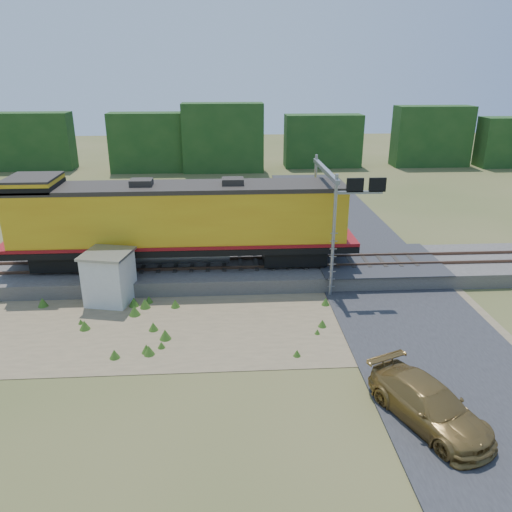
{
  "coord_description": "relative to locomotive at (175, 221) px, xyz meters",
  "views": [
    {
      "loc": [
        -1.64,
        -20.27,
        11.27
      ],
      "look_at": [
        -0.19,
        3.0,
        2.4
      ],
      "focal_mm": 35.0,
      "sensor_mm": 36.0,
      "label": 1
    }
  ],
  "objects": [
    {
      "name": "car",
      "position": [
        9.42,
        -12.86,
        -2.72
      ],
      "size": [
        3.63,
        5.14,
        1.38
      ],
      "primitive_type": "imported",
      "rotation": [
        0.0,
        0.0,
        0.4
      ],
      "color": "olive",
      "rests_on": "ground"
    },
    {
      "name": "rails",
      "position": [
        4.42,
        0.0,
        -2.54
      ],
      "size": [
        70.0,
        1.54,
        0.16
      ],
      "color": "brown",
      "rests_on": "ballast"
    },
    {
      "name": "shed",
      "position": [
        -3.17,
        -2.76,
        -2.06
      ],
      "size": [
        2.69,
        2.69,
        2.67
      ],
      "rotation": [
        0.0,
        0.0,
        -0.22
      ],
      "color": "silver",
      "rests_on": "ground"
    },
    {
      "name": "dirt_shoulder",
      "position": [
        2.42,
        -5.5,
        -3.4
      ],
      "size": [
        26.0,
        8.0,
        0.03
      ],
      "primitive_type": "cube",
      "color": "#8C7754",
      "rests_on": "ground"
    },
    {
      "name": "ground",
      "position": [
        4.42,
        -6.0,
        -3.42
      ],
      "size": [
        140.0,
        140.0,
        0.0
      ],
      "primitive_type": "plane",
      "color": "#475123",
      "rests_on": "ground"
    },
    {
      "name": "locomotive",
      "position": [
        0.0,
        0.0,
        0.0
      ],
      "size": [
        19.29,
        2.94,
        4.98
      ],
      "color": "black",
      "rests_on": "rails"
    },
    {
      "name": "weed_clumps",
      "position": [
        0.92,
        -5.9,
        -3.42
      ],
      "size": [
        15.0,
        6.2,
        0.56
      ],
      "primitive_type": null,
      "color": "#37611B",
      "rests_on": "ground"
    },
    {
      "name": "tree_line_north",
      "position": [
        4.42,
        32.0,
        -0.35
      ],
      "size": [
        130.0,
        3.0,
        6.5
      ],
      "color": "#193E16",
      "rests_on": "ground"
    },
    {
      "name": "road",
      "position": [
        11.42,
        -5.26,
        -3.33
      ],
      "size": [
        7.0,
        66.0,
        0.86
      ],
      "color": "#38383A",
      "rests_on": "ground"
    },
    {
      "name": "signal_gantry",
      "position": [
        8.46,
        -0.64,
        1.46
      ],
      "size": [
        2.56,
        6.2,
        6.45
      ],
      "color": "gray",
      "rests_on": "ground"
    },
    {
      "name": "ballast",
      "position": [
        4.42,
        0.0,
        -3.02
      ],
      "size": [
        70.0,
        5.0,
        0.8
      ],
      "primitive_type": "cube",
      "color": "slate",
      "rests_on": "ground"
    }
  ]
}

